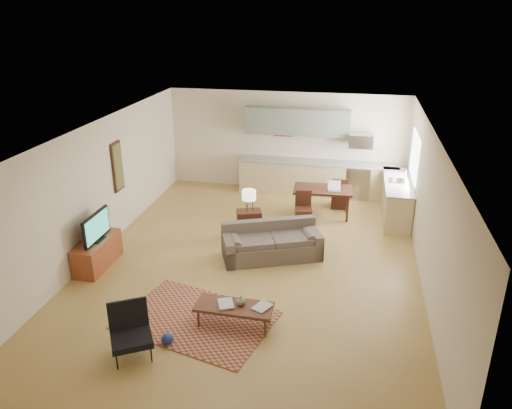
% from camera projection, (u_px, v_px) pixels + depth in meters
% --- Properties ---
extents(room, '(9.00, 9.00, 9.00)m').
position_uv_depth(room, '(253.00, 201.00, 9.57)').
color(room, '#A48040').
rests_on(room, ground).
extents(kitchen_counter_back, '(4.26, 0.64, 0.92)m').
position_uv_depth(kitchen_counter_back, '(317.00, 178.00, 13.53)').
color(kitchen_counter_back, tan).
rests_on(kitchen_counter_back, ground).
extents(kitchen_counter_right, '(0.64, 2.26, 0.92)m').
position_uv_depth(kitchen_counter_right, '(396.00, 199.00, 12.09)').
color(kitchen_counter_right, tan).
rests_on(kitchen_counter_right, ground).
extents(kitchen_range, '(0.62, 0.62, 0.90)m').
position_uv_depth(kitchen_range, '(358.00, 181.00, 13.33)').
color(kitchen_range, '#A5A8AD').
rests_on(kitchen_range, ground).
extents(kitchen_microwave, '(0.62, 0.40, 0.35)m').
position_uv_depth(kitchen_microwave, '(361.00, 141.00, 12.94)').
color(kitchen_microwave, '#A5A8AD').
rests_on(kitchen_microwave, room).
extents(upper_cabinets, '(2.80, 0.34, 0.70)m').
position_uv_depth(upper_cabinets, '(297.00, 122.00, 13.22)').
color(upper_cabinets, gray).
rests_on(upper_cabinets, room).
extents(window_right, '(0.02, 1.40, 1.05)m').
position_uv_depth(window_right, '(414.00, 156.00, 11.62)').
color(window_right, white).
rests_on(window_right, room).
extents(wall_art_left, '(0.06, 0.42, 1.10)m').
position_uv_depth(wall_art_left, '(118.00, 167.00, 10.90)').
color(wall_art_left, olive).
rests_on(wall_art_left, room).
extents(triptych, '(1.70, 0.04, 0.50)m').
position_uv_depth(triptych, '(283.00, 127.00, 13.50)').
color(triptych, beige).
rests_on(triptych, room).
extents(rug, '(2.75, 2.21, 0.02)m').
position_uv_depth(rug, '(197.00, 320.00, 8.25)').
color(rug, maroon).
rests_on(rug, floor).
extents(sofa, '(2.25, 1.61, 0.72)m').
position_uv_depth(sofa, '(272.00, 242.00, 10.15)').
color(sofa, brown).
rests_on(sofa, floor).
extents(coffee_table, '(1.27, 0.53, 0.38)m').
position_uv_depth(coffee_table, '(234.00, 315.00, 8.05)').
color(coffee_table, '#4A2819').
rests_on(coffee_table, floor).
extents(book_a, '(0.46, 0.48, 0.03)m').
position_uv_depth(book_a, '(218.00, 305.00, 7.98)').
color(book_a, maroon).
rests_on(book_a, coffee_table).
extents(book_b, '(0.48, 0.50, 0.02)m').
position_uv_depth(book_b, '(257.00, 304.00, 7.99)').
color(book_b, navy).
rests_on(book_b, coffee_table).
extents(vase, '(0.20, 0.20, 0.16)m').
position_uv_depth(vase, '(241.00, 300.00, 7.97)').
color(vase, black).
rests_on(vase, coffee_table).
extents(armchair, '(0.93, 0.93, 0.78)m').
position_uv_depth(armchair, '(131.00, 334.00, 7.28)').
color(armchair, black).
rests_on(armchair, floor).
extents(tv_credenza, '(0.47, 1.23, 0.57)m').
position_uv_depth(tv_credenza, '(97.00, 253.00, 9.85)').
color(tv_credenza, brown).
rests_on(tv_credenza, floor).
extents(tv, '(0.09, 0.95, 0.57)m').
position_uv_depth(tv, '(96.00, 227.00, 9.63)').
color(tv, black).
rests_on(tv, tv_credenza).
extents(console_table, '(0.62, 0.51, 0.62)m').
position_uv_depth(console_table, '(249.00, 224.00, 11.09)').
color(console_table, '#331810').
rests_on(console_table, floor).
extents(table_lamp, '(0.41, 0.41, 0.50)m').
position_uv_depth(table_lamp, '(249.00, 200.00, 10.88)').
color(table_lamp, beige).
rests_on(table_lamp, console_table).
extents(dining_table, '(1.44, 0.87, 0.71)m').
position_uv_depth(dining_table, '(322.00, 202.00, 12.18)').
color(dining_table, '#331810').
rests_on(dining_table, floor).
extents(dining_chair_near, '(0.45, 0.46, 0.80)m').
position_uv_depth(dining_chair_near, '(304.00, 209.00, 11.67)').
color(dining_chair_near, '#331810').
rests_on(dining_chair_near, floor).
extents(dining_chair_far, '(0.40, 0.42, 0.82)m').
position_uv_depth(dining_chair_far, '(339.00, 192.00, 12.66)').
color(dining_chair_far, '#331810').
rests_on(dining_chair_far, floor).
extents(laptop, '(0.32, 0.26, 0.22)m').
position_uv_depth(laptop, '(335.00, 186.00, 11.87)').
color(laptop, '#A5A8AD').
rests_on(laptop, dining_table).
extents(soap_bottle, '(0.10, 0.10, 0.19)m').
position_uv_depth(soap_bottle, '(395.00, 178.00, 11.83)').
color(soap_bottle, beige).
rests_on(soap_bottle, kitchen_counter_right).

